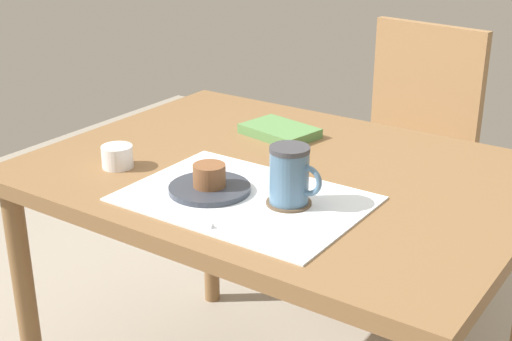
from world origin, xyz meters
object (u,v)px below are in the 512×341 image
object	(u,v)px
wooden_chair	(402,154)
pastry	(209,175)
sugar_bowl	(117,157)
pastry_plate	(210,188)
dining_table	(281,199)
coffee_mug	(290,175)
small_book	(280,131)

from	to	relation	value
wooden_chair	pastry	distance (m)	1.02
pastry	sugar_bowl	bearing A→B (deg)	-179.66
pastry	wooden_chair	bearing A→B (deg)	89.26
pastry_plate	pastry	size ratio (longest dim) A/B	2.51
wooden_chair	pastry_plate	bearing A→B (deg)	97.23
dining_table	wooden_chair	size ratio (longest dim) A/B	1.23
coffee_mug	sugar_bowl	bearing A→B (deg)	-174.64
coffee_mug	small_book	distance (m)	0.43
dining_table	small_book	size ratio (longest dim) A/B	6.08
pastry_plate	coffee_mug	world-z (taller)	coffee_mug
wooden_chair	pastry_plate	distance (m)	1.01
wooden_chair	pastry_plate	size ratio (longest dim) A/B	5.23
dining_table	coffee_mug	xyz separation A→B (m)	(0.12, -0.16, 0.14)
wooden_chair	coffee_mug	bearing A→B (deg)	107.40
coffee_mug	pastry_plate	bearing A→B (deg)	-167.15
pastry_plate	small_book	xyz separation A→B (m)	(-0.08, 0.39, 0.00)
dining_table	pastry	bearing A→B (deg)	-102.60
sugar_bowl	small_book	size ratio (longest dim) A/B	0.39
pastry	coffee_mug	size ratio (longest dim) A/B	0.59
coffee_mug	sugar_bowl	size ratio (longest dim) A/B	1.64
sugar_bowl	pastry_plate	bearing A→B (deg)	0.34
pastry_plate	sugar_bowl	size ratio (longest dim) A/B	2.42
sugar_bowl	small_book	world-z (taller)	sugar_bowl
pastry	small_book	bearing A→B (deg)	101.19
wooden_chair	sugar_bowl	distance (m)	1.05
wooden_chair	coffee_mug	xyz separation A→B (m)	(0.16, -0.95, 0.28)
pastry_plate	coffee_mug	bearing A→B (deg)	12.85
pastry_plate	sugar_bowl	world-z (taller)	sugar_bowl
dining_table	small_book	distance (m)	0.24
dining_table	wooden_chair	world-z (taller)	wooden_chair
dining_table	pastry_plate	bearing A→B (deg)	-102.60
wooden_chair	coffee_mug	size ratio (longest dim) A/B	7.71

